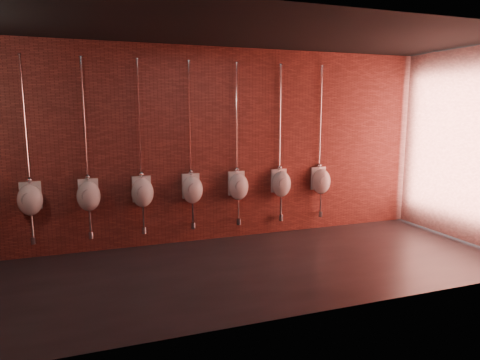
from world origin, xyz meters
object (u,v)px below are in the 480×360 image
(urinal_3, at_px, (192,188))
(urinal_5, at_px, (281,183))
(urinal_4, at_px, (238,186))
(urinal_2, at_px, (142,192))
(urinal_0, at_px, (30,199))
(urinal_6, at_px, (321,180))
(urinal_1, at_px, (89,195))

(urinal_3, height_order, urinal_5, same)
(urinal_3, distance_m, urinal_4, 0.80)
(urinal_3, bearing_deg, urinal_4, 0.00)
(urinal_4, height_order, urinal_5, same)
(urinal_2, relative_size, urinal_5, 1.00)
(urinal_0, distance_m, urinal_5, 3.99)
(urinal_0, xyz_separation_m, urinal_6, (4.79, 0.00, 0.00))
(urinal_2, bearing_deg, urinal_0, 180.00)
(urinal_2, xyz_separation_m, urinal_5, (2.40, 0.00, 0.00))
(urinal_5, bearing_deg, urinal_0, 180.00)
(urinal_3, relative_size, urinal_5, 1.00)
(urinal_0, height_order, urinal_6, same)
(urinal_2, distance_m, urinal_3, 0.80)
(urinal_3, xyz_separation_m, urinal_6, (2.40, 0.00, 0.00))
(urinal_4, relative_size, urinal_6, 1.00)
(urinal_5, bearing_deg, urinal_3, 180.00)
(urinal_3, distance_m, urinal_6, 2.40)
(urinal_2, bearing_deg, urinal_1, 180.00)
(urinal_0, relative_size, urinal_3, 1.00)
(urinal_1, height_order, urinal_5, same)
(urinal_1, xyz_separation_m, urinal_5, (3.19, 0.00, 0.00))
(urinal_3, xyz_separation_m, urinal_5, (1.60, 0.00, 0.00))
(urinal_5, bearing_deg, urinal_2, 180.00)
(urinal_1, distance_m, urinal_3, 1.60)
(urinal_5, bearing_deg, urinal_6, 0.00)
(urinal_2, bearing_deg, urinal_5, 0.00)
(urinal_0, bearing_deg, urinal_3, 0.00)
(urinal_1, distance_m, urinal_2, 0.80)
(urinal_5, height_order, urinal_6, same)
(urinal_4, xyz_separation_m, urinal_5, (0.80, 0.00, 0.00))
(urinal_5, xyz_separation_m, urinal_6, (0.80, 0.00, 0.00))
(urinal_0, height_order, urinal_1, same)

